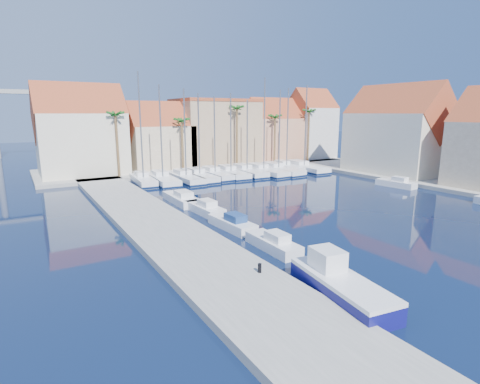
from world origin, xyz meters
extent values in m
plane|color=black|center=(0.00, 0.00, 0.00)|extent=(260.00, 260.00, 0.00)
cube|color=gray|center=(-9.00, 13.50, 0.25)|extent=(6.00, 77.00, 0.50)
cube|color=gray|center=(10.00, 48.00, 0.25)|extent=(54.00, 16.00, 0.50)
cube|color=gray|center=(32.00, 15.00, 0.25)|extent=(12.00, 60.00, 0.50)
cylinder|color=black|center=(-7.28, 3.47, 0.77)|extent=(0.22, 0.22, 0.54)
cube|color=#10105E|center=(-4.88, -0.62, 0.50)|extent=(3.16, 6.88, 0.99)
cube|color=white|center=(-4.88, -0.62, 1.10)|extent=(3.16, 6.88, 0.22)
cube|color=white|center=(-4.69, 0.69, 1.71)|extent=(1.68, 1.96, 1.22)
cube|color=white|center=(-3.61, 7.19, 0.40)|extent=(1.66, 5.04, 0.80)
cube|color=white|center=(-3.62, 6.69, 1.10)|extent=(1.14, 1.77, 0.60)
cube|color=white|center=(-3.68, 12.98, 0.40)|extent=(1.99, 5.35, 0.80)
cube|color=navy|center=(-3.65, 12.45, 1.10)|extent=(1.28, 1.91, 0.60)
cube|color=white|center=(-3.43, 18.76, 0.40)|extent=(1.97, 5.53, 0.80)
cube|color=white|center=(-3.41, 18.22, 1.10)|extent=(1.30, 1.96, 0.60)
cube|color=white|center=(-3.74, 23.93, 0.40)|extent=(2.18, 6.52, 0.80)
cube|color=white|center=(-3.75, 23.28, 1.10)|extent=(1.49, 2.29, 0.60)
cube|color=white|center=(24.00, 17.61, 0.40)|extent=(2.19, 5.26, 0.80)
cube|color=white|center=(24.06, 17.10, 1.10)|extent=(1.33, 1.90, 0.60)
cube|color=white|center=(-4.08, 36.84, 0.50)|extent=(2.76, 8.46, 1.00)
cube|color=#0D1C41|center=(-4.08, 36.84, 0.18)|extent=(2.82, 8.52, 0.28)
cube|color=white|center=(-4.02, 37.67, 1.30)|extent=(1.69, 2.60, 0.60)
cylinder|color=slate|center=(-4.11, 36.43, 7.92)|extent=(0.20, 0.20, 13.85)
cube|color=white|center=(-1.56, 36.27, 0.50)|extent=(3.20, 10.07, 1.00)
cube|color=#0D1C41|center=(-1.56, 36.27, 0.18)|extent=(3.26, 10.14, 0.28)
cube|color=white|center=(-1.50, 37.26, 1.30)|extent=(1.99, 3.09, 0.60)
cylinder|color=slate|center=(-1.59, 35.78, 7.13)|extent=(0.20, 0.20, 12.26)
cube|color=white|center=(1.64, 35.67, 0.50)|extent=(2.58, 9.59, 1.00)
cube|color=#0D1C41|center=(1.64, 35.67, 0.18)|extent=(2.64, 9.65, 0.28)
cube|color=white|center=(1.65, 36.63, 1.30)|extent=(1.77, 2.89, 0.60)
cylinder|color=slate|center=(1.64, 35.20, 6.92)|extent=(0.20, 0.20, 11.83)
cube|color=white|center=(3.85, 35.90, 0.50)|extent=(2.63, 9.55, 1.00)
cube|color=#0D1C41|center=(3.85, 35.90, 0.18)|extent=(2.69, 9.61, 0.28)
cube|color=white|center=(3.86, 36.85, 1.30)|extent=(1.78, 2.88, 0.60)
cylinder|color=slate|center=(3.84, 35.42, 6.63)|extent=(0.20, 0.20, 11.26)
cube|color=white|center=(6.60, 36.39, 0.50)|extent=(2.59, 9.58, 1.00)
cube|color=#0D1C41|center=(6.60, 36.39, 0.18)|extent=(2.65, 9.64, 0.28)
cube|color=white|center=(6.59, 37.35, 1.30)|extent=(1.77, 2.88, 0.60)
cylinder|color=slate|center=(6.61, 35.92, 6.44)|extent=(0.20, 0.20, 10.89)
cube|color=white|center=(9.24, 36.16, 0.50)|extent=(3.43, 10.15, 1.00)
cube|color=#0D1C41|center=(9.24, 36.16, 0.18)|extent=(3.50, 10.22, 0.28)
cube|color=white|center=(9.32, 37.15, 1.30)|extent=(2.06, 3.13, 0.60)
cylinder|color=slate|center=(9.20, 35.66, 6.72)|extent=(0.20, 0.20, 11.44)
cube|color=white|center=(12.06, 36.09, 0.50)|extent=(3.06, 10.24, 1.00)
cube|color=#0D1C41|center=(12.06, 36.09, 0.18)|extent=(3.12, 10.31, 0.28)
cube|color=white|center=(12.11, 37.10, 1.30)|extent=(1.97, 3.12, 0.60)
cylinder|color=slate|center=(12.04, 35.58, 6.26)|extent=(0.20, 0.20, 10.52)
cube|color=white|center=(14.65, 35.39, 0.50)|extent=(3.55, 11.13, 1.00)
cube|color=#0D1C41|center=(14.65, 35.39, 0.18)|extent=(3.61, 11.20, 0.28)
cube|color=white|center=(14.58, 36.49, 1.30)|extent=(2.20, 3.41, 0.60)
cylinder|color=slate|center=(14.69, 34.84, 7.90)|extent=(0.20, 0.20, 13.80)
cube|color=white|center=(17.47, 35.22, 0.50)|extent=(3.41, 11.24, 1.00)
cube|color=#0D1C41|center=(17.47, 35.22, 0.18)|extent=(3.47, 11.30, 0.28)
cube|color=white|center=(17.42, 36.33, 1.30)|extent=(2.18, 3.43, 0.60)
cylinder|color=slate|center=(17.49, 34.66, 7.05)|extent=(0.20, 0.20, 12.10)
cube|color=white|center=(20.32, 36.64, 0.50)|extent=(2.59, 8.66, 1.00)
cube|color=#0D1C41|center=(20.32, 36.64, 0.18)|extent=(2.65, 8.72, 0.28)
cube|color=white|center=(20.36, 37.49, 1.30)|extent=(1.67, 2.64, 0.60)
cylinder|color=slate|center=(20.30, 36.21, 7.27)|extent=(0.20, 0.20, 12.53)
cube|color=white|center=(22.79, 35.11, 0.50)|extent=(3.59, 11.53, 1.00)
cube|color=#0D1C41|center=(22.79, 35.11, 0.18)|extent=(3.65, 11.59, 0.28)
cube|color=white|center=(22.85, 36.25, 1.30)|extent=(2.26, 3.52, 0.60)
cylinder|color=slate|center=(22.75, 34.55, 7.49)|extent=(0.20, 0.20, 12.98)
cube|color=beige|center=(-10.00, 47.00, 5.00)|extent=(12.00, 9.00, 9.00)
cube|color=brown|center=(-10.00, 47.00, 9.50)|extent=(12.30, 9.00, 9.00)
cube|color=tan|center=(2.00, 47.00, 4.00)|extent=(10.00, 8.00, 7.00)
cube|color=brown|center=(2.00, 47.00, 7.50)|extent=(10.30, 8.00, 8.00)
cube|color=tan|center=(13.00, 48.00, 6.00)|extent=(14.00, 10.00, 11.00)
cube|color=brown|center=(13.00, 48.00, 11.75)|extent=(14.20, 10.20, 0.50)
cube|color=tan|center=(25.00, 47.00, 4.50)|extent=(10.00, 8.00, 8.00)
cube|color=brown|center=(25.00, 47.00, 8.50)|extent=(10.30, 8.00, 8.00)
cube|color=silver|center=(34.00, 46.00, 5.50)|extent=(8.00, 8.00, 10.00)
cube|color=brown|center=(34.00, 46.00, 10.50)|extent=(8.30, 8.00, 8.00)
cube|color=beige|center=(32.00, 24.00, 5.00)|extent=(9.00, 14.00, 9.00)
cube|color=brown|center=(32.00, 24.00, 9.50)|extent=(9.00, 14.30, 9.00)
cylinder|color=brown|center=(-6.00, 42.00, 5.00)|extent=(0.36, 0.36, 9.00)
sphere|color=#19581B|center=(-6.00, 42.00, 9.35)|extent=(2.60, 2.60, 2.60)
cylinder|color=brown|center=(4.00, 42.00, 4.50)|extent=(0.36, 0.36, 8.00)
sphere|color=#19581B|center=(4.00, 42.00, 8.35)|extent=(2.60, 2.60, 2.60)
cylinder|color=brown|center=(14.00, 42.00, 5.50)|extent=(0.36, 0.36, 10.00)
sphere|color=#19581B|center=(14.00, 42.00, 10.35)|extent=(2.60, 2.60, 2.60)
cylinder|color=brown|center=(22.00, 42.00, 4.75)|extent=(0.36, 0.36, 8.50)
sphere|color=#19581B|center=(22.00, 42.00, 8.85)|extent=(2.60, 2.60, 2.60)
cylinder|color=brown|center=(30.00, 42.00, 5.25)|extent=(0.36, 0.36, 9.50)
sphere|color=#19581B|center=(30.00, 42.00, 9.85)|extent=(2.60, 2.60, 2.60)
camera|label=1|loc=(-18.75, -13.34, 9.61)|focal=28.00mm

